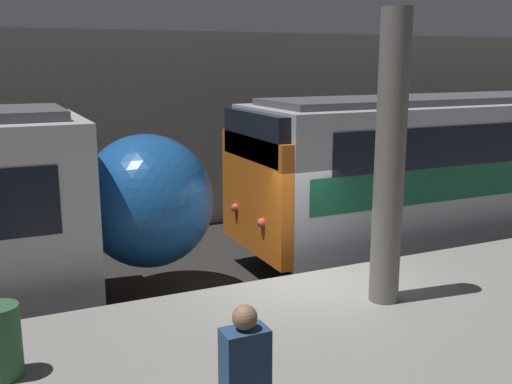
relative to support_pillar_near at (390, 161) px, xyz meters
The scene contains 5 objects.
ground_plane 3.48m from the support_pillar_near, 112.73° to the left, with size 120.00×120.00×0.00m, color #282623.
platform 2.84m from the support_pillar_near, 122.06° to the right, with size 40.00×5.03×0.97m.
station_rear_barrier 8.49m from the support_pillar_near, 94.27° to the left, with size 50.00×0.15×5.20m.
support_pillar_near is the anchor object (origin of this frame).
trash_bin 5.49m from the support_pillar_near, behind, with size 0.44×0.44×0.85m.
Camera 1 is at (-4.58, -8.32, 4.47)m, focal length 42.00 mm.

